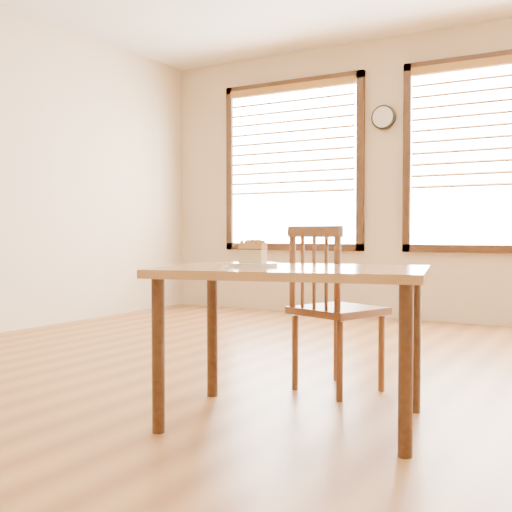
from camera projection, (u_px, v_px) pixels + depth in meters
The scene contains 9 objects.
ground at pixel (267, 424), 3.07m from camera, with size 8.00×8.00×0.00m, color #9B632D.
room_shell at pixel (267, 38), 3.01m from camera, with size 8.00×8.00×8.00m.
window_left at pixel (292, 156), 7.39m from camera, with size 1.76×0.10×1.96m.
window_right at pixel (492, 142), 6.28m from camera, with size 1.76×0.10×1.96m.
wall_clock at pixel (383, 117), 6.81m from camera, with size 0.26×0.05×0.26m.
cafe_table_main at pixel (294, 287), 3.08m from camera, with size 1.40×1.09×0.75m.
cafe_chair_main at pixel (333, 307), 3.68m from camera, with size 0.56×0.56×0.96m.
plate at pixel (253, 265), 3.14m from camera, with size 0.24×0.24×0.02m.
cake_slice at pixel (253, 251), 3.13m from camera, with size 0.14×0.11×0.11m.
Camera 1 is at (1.49, -2.65, 0.91)m, focal length 45.00 mm.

